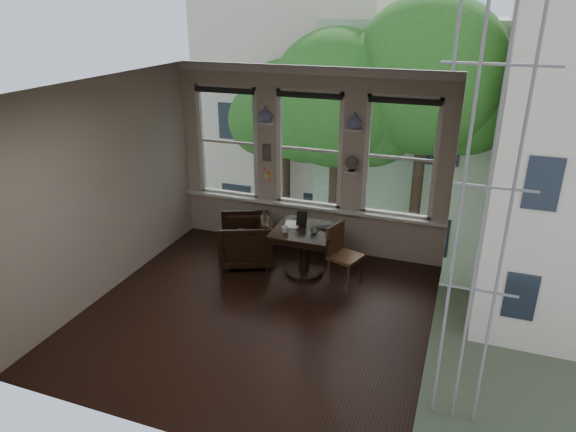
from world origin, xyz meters
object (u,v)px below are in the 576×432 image
at_px(table, 305,252).
at_px(side_chair_right, 345,256).
at_px(laptop, 327,230).
at_px(mug, 285,229).
at_px(armchair_left, 246,241).

distance_m(table, side_chair_right, 0.68).
bearing_deg(side_chair_right, laptop, 84.06).
bearing_deg(mug, armchair_left, 162.28).
xyz_separation_m(table, side_chair_right, (0.66, -0.10, 0.09)).
relative_size(side_chair_right, mug, 9.09).
bearing_deg(laptop, table, -146.03).
bearing_deg(side_chair_right, armchair_left, 104.16).
bearing_deg(table, armchair_left, 177.74).
relative_size(table, side_chair_right, 0.98).
xyz_separation_m(armchair_left, laptop, (1.32, 0.01, 0.38)).
relative_size(table, armchair_left, 1.06).
distance_m(table, mug, 0.53).
relative_size(table, laptop, 2.65).
xyz_separation_m(laptop, mug, (-0.57, -0.25, 0.03)).
relative_size(laptop, mug, 3.36).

